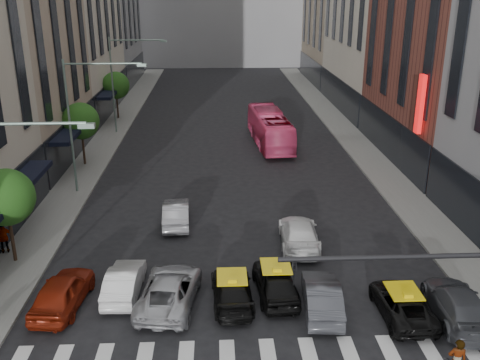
{
  "coord_description": "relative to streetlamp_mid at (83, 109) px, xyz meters",
  "views": [
    {
      "loc": [
        -1.31,
        -15.17,
        13.52
      ],
      "look_at": [
        -0.08,
        11.02,
        4.0
      ],
      "focal_mm": 40.0,
      "sensor_mm": 36.0,
      "label": 1
    }
  ],
  "objects": [
    {
      "name": "sidewalk_left",
      "position": [
        -1.46,
        10.0,
        -5.83
      ],
      "size": [
        3.0,
        96.0,
        0.15
      ],
      "primitive_type": "cube",
      "color": "slate",
      "rests_on": "ground"
    },
    {
      "name": "sidewalk_right",
      "position": [
        21.54,
        10.0,
        -5.83
      ],
      "size": [
        3.0,
        96.0,
        0.15
      ],
      "primitive_type": "cube",
      "color": "slate",
      "rests_on": "ground"
    },
    {
      "name": "building_left_b",
      "position": [
        -6.96,
        8.0,
        6.1
      ],
      "size": [
        8.0,
        16.0,
        24.0
      ],
      "primitive_type": "cube",
      "color": "tan",
      "rests_on": "ground"
    },
    {
      "name": "tree_near",
      "position": [
        -1.76,
        -10.0,
        -2.25
      ],
      "size": [
        2.88,
        2.88,
        4.95
      ],
      "color": "black",
      "rests_on": "sidewalk_left"
    },
    {
      "name": "tree_mid",
      "position": [
        -1.76,
        6.0,
        -2.25
      ],
      "size": [
        2.88,
        2.88,
        4.95
      ],
      "color": "black",
      "rests_on": "sidewalk_left"
    },
    {
      "name": "tree_far",
      "position": [
        -1.76,
        22.0,
        -2.25
      ],
      "size": [
        2.88,
        2.88,
        4.95
      ],
      "color": "black",
      "rests_on": "sidewalk_left"
    },
    {
      "name": "streetlamp_mid",
      "position": [
        0.0,
        0.0,
        0.0
      ],
      "size": [
        5.38,
        0.25,
        9.0
      ],
      "color": "gray",
      "rests_on": "sidewalk_left"
    },
    {
      "name": "streetlamp_far",
      "position": [
        0.0,
        16.0,
        0.0
      ],
      "size": [
        5.38,
        0.25,
        9.0
      ],
      "color": "gray",
      "rests_on": "sidewalk_left"
    },
    {
      "name": "liberty_sign",
      "position": [
        22.64,
        0.0,
        0.1
      ],
      "size": [
        0.3,
        0.7,
        4.0
      ],
      "color": "red",
      "rests_on": "ground"
    },
    {
      "name": "car_red",
      "position": [
        1.82,
        -14.23,
        -5.14
      ],
      "size": [
        2.26,
        4.67,
        1.54
      ],
      "primitive_type": "imported",
      "rotation": [
        0.0,
        0.0,
        3.04
      ],
      "color": "maroon",
      "rests_on": "ground"
    },
    {
      "name": "car_white_front",
      "position": [
        4.4,
        -13.31,
        -5.23
      ],
      "size": [
        1.57,
        4.16,
        1.36
      ],
      "primitive_type": "imported",
      "rotation": [
        0.0,
        0.0,
        3.11
      ],
      "color": "white",
      "rests_on": "ground"
    },
    {
      "name": "car_silver",
      "position": [
        6.55,
        -14.2,
        -5.19
      ],
      "size": [
        3.01,
        5.42,
        1.44
      ],
      "primitive_type": "imported",
      "rotation": [
        0.0,
        0.0,
        3.02
      ],
      "color": "#A8A9AE",
      "rests_on": "ground"
    },
    {
      "name": "taxi_left",
      "position": [
        9.36,
        -14.2,
        -5.26
      ],
      "size": [
        2.0,
        4.49,
        1.28
      ],
      "primitive_type": "imported",
      "rotation": [
        0.0,
        0.0,
        3.19
      ],
      "color": "black",
      "rests_on": "ground"
    },
    {
      "name": "taxi_center",
      "position": [
        11.39,
        -13.72,
        -5.16
      ],
      "size": [
        2.05,
        4.49,
        1.49
      ],
      "primitive_type": "imported",
      "rotation": [
        0.0,
        0.0,
        3.21
      ],
      "color": "black",
      "rests_on": "ground"
    },
    {
      "name": "car_grey_mid",
      "position": [
        13.28,
        -15.07,
        -5.18
      ],
      "size": [
        1.9,
        4.49,
        1.44
      ],
      "primitive_type": "imported",
      "rotation": [
        0.0,
        0.0,
        3.06
      ],
      "color": "#393B40",
      "rests_on": "ground"
    },
    {
      "name": "taxi_right",
      "position": [
        16.69,
        -15.63,
        -5.3
      ],
      "size": [
        2.09,
        4.39,
        1.21
      ],
      "primitive_type": "imported",
      "rotation": [
        0.0,
        0.0,
        3.16
      ],
      "color": "black",
      "rests_on": "ground"
    },
    {
      "name": "car_grey_curb",
      "position": [
        18.96,
        -15.99,
        -5.18
      ],
      "size": [
        2.46,
        5.17,
        1.45
      ],
      "primitive_type": "imported",
      "rotation": [
        0.0,
        0.0,
        3.06
      ],
      "color": "#414449",
      "rests_on": "ground"
    },
    {
      "name": "car_row2_left",
      "position": [
        6.28,
        -5.55,
        -5.18
      ],
      "size": [
        1.74,
        4.44,
        1.44
      ],
      "primitive_type": "imported",
      "rotation": [
        0.0,
        0.0,
        3.19
      ],
      "color": "#ACACB2",
      "rests_on": "ground"
    },
    {
      "name": "car_row2_right",
      "position": [
        13.24,
        -8.73,
        -5.17
      ],
      "size": [
        2.33,
        5.14,
        1.46
      ],
      "primitive_type": "imported",
      "rotation": [
        0.0,
        0.0,
        3.08
      ],
      "color": "white",
      "rests_on": "ground"
    },
    {
      "name": "bus",
      "position": [
        13.62,
        11.37,
        -4.39
      ],
      "size": [
        3.35,
        11.03,
        3.03
      ],
      "primitive_type": "imported",
      "rotation": [
        0.0,
        0.0,
        3.22
      ],
      "color": "#ED457A",
      "rests_on": "ground"
    },
    {
      "name": "rider",
      "position": [
        17.06,
        -20.11,
        -4.09
      ],
      "size": [
        0.71,
        0.52,
        1.79
      ],
      "primitive_type": "imported",
      "rotation": [
        0.0,
        0.0,
        2.99
      ],
      "color": "gray",
      "rests_on": "motorcycle"
    },
    {
      "name": "pedestrian_far",
      "position": [
        -2.56,
        -9.09,
        -4.88
      ],
      "size": [
        1.1,
        0.7,
        1.74
      ],
      "primitive_type": "imported",
      "rotation": [
        0.0,
        0.0,
        3.43
      ],
      "color": "gray",
      "rests_on": "sidewalk_left"
    }
  ]
}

